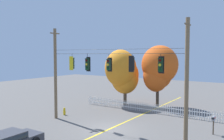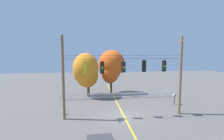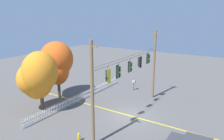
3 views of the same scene
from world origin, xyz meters
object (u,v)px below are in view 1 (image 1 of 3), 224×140
Objects in this scene: traffic_signal_northbound_secondary at (109,65)px; fire_hydrant at (64,111)px; traffic_signal_southbound_primary at (72,63)px; autumn_maple_near_fence at (123,73)px; traffic_signal_eastbound_side at (161,65)px; traffic_signal_northbound_primary at (88,64)px; traffic_signal_westbound_side at (132,64)px; roadside_mailbox at (213,119)px; autumn_maple_mid at (159,68)px.

traffic_signal_northbound_secondary reaches higher than fire_hydrant.
traffic_signal_southbound_primary is 9.01m from autumn_maple_near_fence.
traffic_signal_eastbound_side is at bearing -7.02° from fire_hydrant.
traffic_signal_northbound_secondary is (2.22, -0.00, 0.02)m from traffic_signal_northbound_primary.
autumn_maple_near_fence is at bearing 90.84° from traffic_signal_southbound_primary.
traffic_signal_eastbound_side is 0.21× the size of autumn_maple_near_fence.
fire_hydrant is at bearing 172.98° from traffic_signal_eastbound_side.
traffic_signal_northbound_secondary is 1.04× the size of traffic_signal_westbound_side.
autumn_maple_near_fence is at bearing 153.82° from roadside_mailbox.
roadside_mailbox is at bearing 47.63° from traffic_signal_eastbound_side.
traffic_signal_northbound_secondary is at bearing 179.49° from traffic_signal_westbound_side.
traffic_signal_westbound_side and traffic_signal_eastbound_side have the same top height.
traffic_signal_northbound_primary is at bearing -17.78° from fire_hydrant.
autumn_maple_near_fence is 8.62m from fire_hydrant.
roadside_mailbox is (5.24, 3.26, -4.21)m from traffic_signal_westbound_side.
autumn_maple_mid is at bearing 101.75° from traffic_signal_westbound_side.
traffic_signal_westbound_side reaches higher than fire_hydrant.
fire_hydrant is at bearing 170.99° from traffic_signal_westbound_side.
traffic_signal_southbound_primary and traffic_signal_westbound_side have the same top height.
traffic_signal_southbound_primary is 1.04× the size of traffic_signal_eastbound_side.
roadside_mailbox is at bearing 23.74° from traffic_signal_northbound_secondary.
traffic_signal_northbound_secondary is at bearing -11.79° from fire_hydrant.
traffic_signal_southbound_primary is 5.63m from fire_hydrant.
autumn_maple_near_fence is (-4.10, 8.87, -1.38)m from traffic_signal_northbound_secondary.
fire_hydrant is (-4.13, 1.32, -4.87)m from traffic_signal_northbound_primary.
traffic_signal_eastbound_side is 12.38m from autumn_maple_near_fence.
fire_hydrant is 13.86m from roadside_mailbox.
autumn_maple_near_fence is (-1.88, 8.87, -1.36)m from traffic_signal_northbound_primary.
autumn_maple_mid reaches higher than fire_hydrant.
traffic_signal_eastbound_side is 0.20× the size of autumn_maple_mid.
traffic_signal_northbound_secondary and traffic_signal_eastbound_side have the same top height.
autumn_maple_near_fence reaches higher than traffic_signal_southbound_primary.
fire_hydrant is at bearing -172.05° from roadside_mailbox.
traffic_signal_northbound_secondary is 1.92× the size of fire_hydrant.
fire_hydrant is (-6.34, -8.89, -4.12)m from autumn_maple_mid.
autumn_maple_near_fence reaches higher than traffic_signal_northbound_secondary.
traffic_signal_northbound_primary is at bearing 0.65° from traffic_signal_southbound_primary.
autumn_maple_mid is at bearing 18.07° from autumn_maple_near_fence.
traffic_signal_southbound_primary and traffic_signal_northbound_primary have the same top height.
autumn_maple_mid is at bearing 77.77° from traffic_signal_northbound_primary.
roadside_mailbox is at bearing 7.95° from fire_hydrant.
traffic_signal_northbound_secondary is (3.97, 0.02, -0.04)m from traffic_signal_southbound_primary.
autumn_maple_mid is 9.51× the size of fire_hydrant.
traffic_signal_northbound_secondary is 10.24m from autumn_maple_mid.
traffic_signal_northbound_secondary reaches higher than roadside_mailbox.
roadside_mailbox is at bearing 31.87° from traffic_signal_westbound_side.
traffic_signal_northbound_primary is 10.47m from autumn_maple_mid.
traffic_signal_southbound_primary is at bearing -180.00° from traffic_signal_westbound_side.
traffic_signal_northbound_secondary is at bearing -179.99° from traffic_signal_eastbound_side.
roadside_mailbox is (2.95, 3.24, -4.18)m from traffic_signal_eastbound_side.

